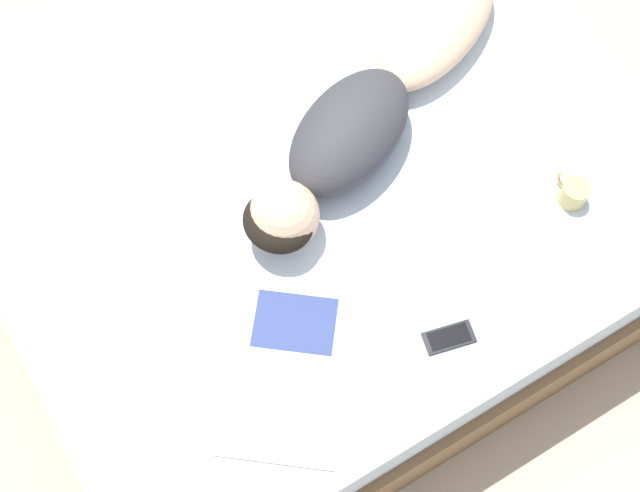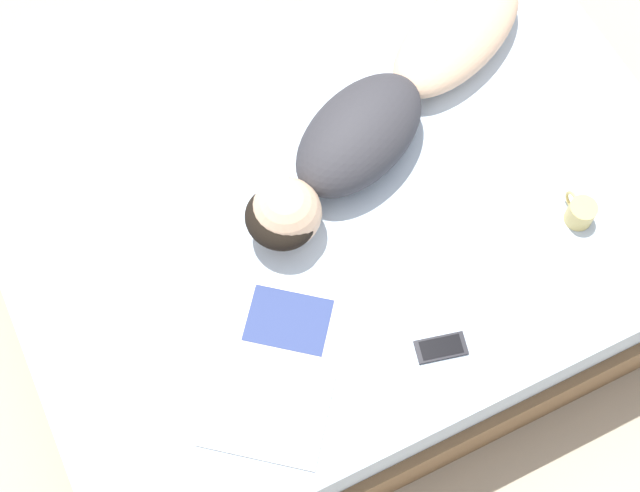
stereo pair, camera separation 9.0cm
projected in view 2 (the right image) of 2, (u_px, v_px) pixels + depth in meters
ground_plane at (343, 271)px, 3.19m from camera, size 12.00×12.00×0.00m
bed at (345, 239)px, 2.94m from camera, size 1.53×2.12×0.56m
person at (382, 112)px, 2.70m from camera, size 0.74×1.24×0.21m
open_magazine at (278, 363)px, 2.47m from camera, size 0.62×0.59×0.01m
coffee_mug at (580, 212)px, 2.62m from camera, size 0.12×0.08×0.08m
cell_phone at (441, 348)px, 2.49m from camera, size 0.10×0.16×0.01m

